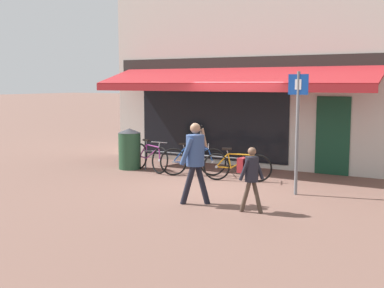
{
  "coord_description": "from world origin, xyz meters",
  "views": [
    {
      "loc": [
        5.16,
        -10.17,
        2.46
      ],
      "look_at": [
        -0.29,
        -0.6,
        1.05
      ],
      "focal_mm": 45.0,
      "sensor_mm": 36.0,
      "label": 1
    }
  ],
  "objects_px": {
    "bicycle_purple": "(150,157)",
    "parking_sign": "(297,121)",
    "bicycle_blue": "(193,161)",
    "pedestrian_child": "(250,172)",
    "litter_bin": "(130,149)",
    "pedestrian_adult": "(195,155)",
    "bicycle_orange": "(237,166)"
  },
  "relations": [
    {
      "from": "pedestrian_adult",
      "to": "litter_bin",
      "type": "height_order",
      "value": "pedestrian_adult"
    },
    {
      "from": "parking_sign",
      "to": "bicycle_orange",
      "type": "bearing_deg",
      "value": 157.74
    },
    {
      "from": "pedestrian_adult",
      "to": "litter_bin",
      "type": "distance_m",
      "value": 4.47
    },
    {
      "from": "bicycle_purple",
      "to": "litter_bin",
      "type": "height_order",
      "value": "litter_bin"
    },
    {
      "from": "bicycle_purple",
      "to": "pedestrian_adult",
      "type": "bearing_deg",
      "value": -20.37
    },
    {
      "from": "pedestrian_child",
      "to": "litter_bin",
      "type": "bearing_deg",
      "value": 161.64
    },
    {
      "from": "bicycle_blue",
      "to": "pedestrian_child",
      "type": "xyz_separation_m",
      "value": [
        2.76,
        -2.67,
        0.4
      ]
    },
    {
      "from": "bicycle_orange",
      "to": "parking_sign",
      "type": "bearing_deg",
      "value": -40.03
    },
    {
      "from": "bicycle_orange",
      "to": "pedestrian_adult",
      "type": "relative_size",
      "value": 1.0
    },
    {
      "from": "bicycle_purple",
      "to": "pedestrian_child",
      "type": "xyz_separation_m",
      "value": [
        4.12,
        -2.61,
        0.4
      ]
    },
    {
      "from": "bicycle_orange",
      "to": "litter_bin",
      "type": "height_order",
      "value": "litter_bin"
    },
    {
      "from": "pedestrian_child",
      "to": "litter_bin",
      "type": "xyz_separation_m",
      "value": [
        -4.82,
        2.62,
        -0.2
      ]
    },
    {
      "from": "litter_bin",
      "to": "bicycle_purple",
      "type": "bearing_deg",
      "value": -0.84
    },
    {
      "from": "bicycle_blue",
      "to": "pedestrian_child",
      "type": "height_order",
      "value": "pedestrian_child"
    },
    {
      "from": "bicycle_blue",
      "to": "bicycle_orange",
      "type": "xyz_separation_m",
      "value": [
        1.33,
        -0.11,
        -0.02
      ]
    },
    {
      "from": "bicycle_orange",
      "to": "pedestrian_adult",
      "type": "bearing_deg",
      "value": -102.89
    },
    {
      "from": "pedestrian_child",
      "to": "parking_sign",
      "type": "bearing_deg",
      "value": 90.51
    },
    {
      "from": "pedestrian_child",
      "to": "bicycle_purple",
      "type": "bearing_deg",
      "value": 157.81
    },
    {
      "from": "pedestrian_child",
      "to": "parking_sign",
      "type": "xyz_separation_m",
      "value": [
        0.32,
        1.85,
        0.85
      ]
    },
    {
      "from": "bicycle_orange",
      "to": "pedestrian_adult",
      "type": "xyz_separation_m",
      "value": [
        0.22,
        -2.53,
        0.64
      ]
    },
    {
      "from": "bicycle_purple",
      "to": "parking_sign",
      "type": "height_order",
      "value": "parking_sign"
    },
    {
      "from": "bicycle_purple",
      "to": "bicycle_blue",
      "type": "distance_m",
      "value": 1.36
    },
    {
      "from": "bicycle_purple",
      "to": "pedestrian_adult",
      "type": "height_order",
      "value": "pedestrian_adult"
    },
    {
      "from": "bicycle_purple",
      "to": "bicycle_blue",
      "type": "xyz_separation_m",
      "value": [
        1.36,
        0.05,
        -0.0
      ]
    },
    {
      "from": "bicycle_purple",
      "to": "pedestrian_adult",
      "type": "distance_m",
      "value": 3.94
    },
    {
      "from": "bicycle_purple",
      "to": "pedestrian_child",
      "type": "height_order",
      "value": "pedestrian_child"
    },
    {
      "from": "pedestrian_adult",
      "to": "litter_bin",
      "type": "relative_size",
      "value": 1.44
    },
    {
      "from": "bicycle_purple",
      "to": "parking_sign",
      "type": "bearing_deg",
      "value": 11.45
    },
    {
      "from": "bicycle_orange",
      "to": "parking_sign",
      "type": "distance_m",
      "value": 2.27
    },
    {
      "from": "pedestrian_adult",
      "to": "pedestrian_child",
      "type": "relative_size",
      "value": 1.32
    },
    {
      "from": "bicycle_orange",
      "to": "pedestrian_adult",
      "type": "height_order",
      "value": "pedestrian_adult"
    },
    {
      "from": "bicycle_blue",
      "to": "bicycle_orange",
      "type": "distance_m",
      "value": 1.34
    }
  ]
}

